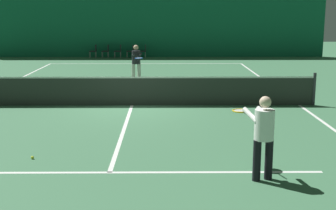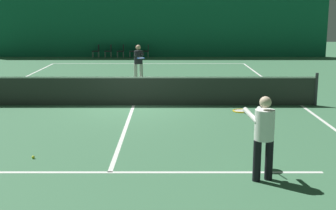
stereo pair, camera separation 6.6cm
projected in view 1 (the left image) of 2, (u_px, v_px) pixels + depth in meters
ground_plane at (132, 105)px, 15.29m from camera, size 60.00×60.00×0.00m
backdrop_curtain at (148, 19)px, 30.29m from camera, size 23.00×0.12×4.87m
court_line_baseline_far at (146, 64)px, 26.95m from camera, size 11.00×0.10×0.00m
court_line_service_far at (141, 77)px, 21.56m from camera, size 8.25×0.10×0.00m
court_line_service_near at (110, 172)px, 9.02m from camera, size 8.25×0.10×0.00m
court_line_sideline_right at (299, 105)px, 15.34m from camera, size 0.10×23.80×0.00m
court_line_centre at (132, 105)px, 15.29m from camera, size 0.10×12.80×0.00m
tennis_net at (132, 90)px, 15.19m from camera, size 12.00×0.10×1.07m
player_near at (263, 131)px, 8.50m from camera, size 0.72×1.35×1.57m
player_far at (136, 60)px, 20.06m from camera, size 0.57×1.36×1.59m
courtside_chair_0 at (94, 50)px, 30.11m from camera, size 0.44×0.44×0.84m
courtside_chair_1 at (106, 50)px, 30.12m from camera, size 0.44×0.44×0.84m
courtside_chair_2 at (119, 50)px, 30.12m from camera, size 0.44×0.44×0.84m
courtside_chair_3 at (131, 50)px, 30.13m from camera, size 0.44×0.44×0.84m
courtside_chair_4 at (144, 50)px, 30.14m from camera, size 0.44×0.44×0.84m
tennis_ball at (32, 157)px, 9.83m from camera, size 0.07×0.07×0.07m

